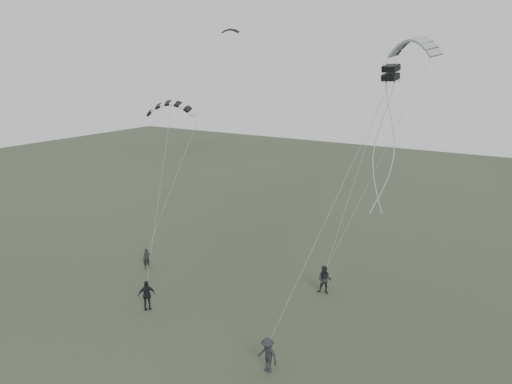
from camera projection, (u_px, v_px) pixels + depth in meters
The scene contains 9 objects.
ground at pixel (187, 320), 30.40m from camera, with size 140.00×140.00×0.00m, color #36422D.
flyer_left at pixel (147, 259), 37.90m from camera, with size 0.58×0.38×1.58m, color black.
flyer_right at pixel (325, 280), 33.75m from camera, with size 0.96×0.75×1.97m, color #242429.
flyer_center at pixel (147, 295), 31.60m from camera, with size 1.12×0.47×1.92m, color black.
flyer_far at pixel (268, 355), 25.18m from camera, with size 1.20×0.69×1.86m, color #242529.
kite_dark_small at pixel (230, 30), 39.67m from camera, with size 1.37×0.41×0.47m, color black, non-canonical shape.
kite_pale_large at pixel (414, 39), 33.64m from camera, with size 4.34×0.98×1.75m, color #A1A3A6, non-canonical shape.
kite_striped at pixel (171, 103), 32.85m from camera, with size 3.25×0.81×1.25m, color black, non-canonical shape.
kite_box at pixel (391, 73), 25.76m from camera, with size 0.73×0.73×0.75m, color black, non-canonical shape.
Camera 1 is at (18.07, -21.07, 15.25)m, focal length 35.00 mm.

